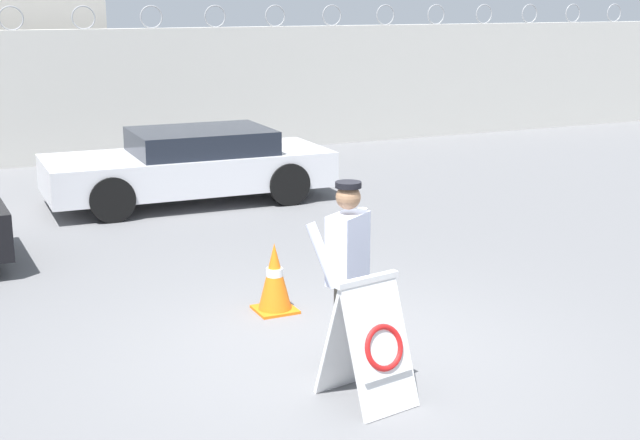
{
  "coord_description": "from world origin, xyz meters",
  "views": [
    {
      "loc": [
        -3.4,
        -7.0,
        3.21
      ],
      "look_at": [
        0.66,
        1.65,
        0.83
      ],
      "focal_mm": 50.0,
      "sensor_mm": 36.0,
      "label": 1
    }
  ],
  "objects_px": {
    "barricade_sign": "(370,341)",
    "traffic_cone_near": "(275,278)",
    "parked_car_rear_sedan": "(191,165)",
    "security_guard": "(347,267)"
  },
  "relations": [
    {
      "from": "traffic_cone_near",
      "to": "barricade_sign",
      "type": "bearing_deg",
      "value": -93.17
    },
    {
      "from": "security_guard",
      "to": "parked_car_rear_sedan",
      "type": "xyz_separation_m",
      "value": [
        0.75,
        7.06,
        -0.33
      ]
    },
    {
      "from": "parked_car_rear_sedan",
      "to": "barricade_sign",
      "type": "bearing_deg",
      "value": 85.0
    },
    {
      "from": "traffic_cone_near",
      "to": "parked_car_rear_sedan",
      "type": "distance_m",
      "value": 5.47
    },
    {
      "from": "traffic_cone_near",
      "to": "parked_car_rear_sedan",
      "type": "bearing_deg",
      "value": 81.91
    },
    {
      "from": "barricade_sign",
      "to": "traffic_cone_near",
      "type": "distance_m",
      "value": 2.35
    },
    {
      "from": "traffic_cone_near",
      "to": "security_guard",
      "type": "bearing_deg",
      "value": -89.44
    },
    {
      "from": "barricade_sign",
      "to": "parked_car_rear_sedan",
      "type": "distance_m",
      "value": 7.81
    },
    {
      "from": "parked_car_rear_sedan",
      "to": "security_guard",
      "type": "bearing_deg",
      "value": 85.52
    },
    {
      "from": "security_guard",
      "to": "traffic_cone_near",
      "type": "height_order",
      "value": "security_guard"
    }
  ]
}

